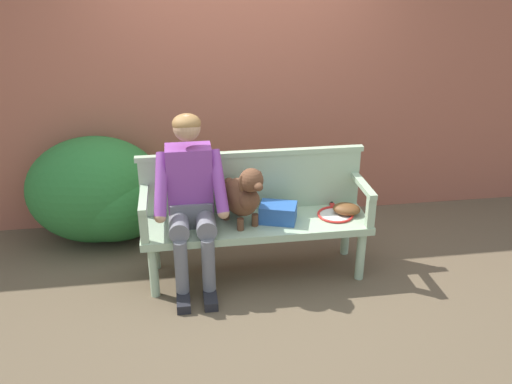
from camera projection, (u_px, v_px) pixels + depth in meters
The scene contains 13 objects.
ground_plane at pixel (256, 273), 4.46m from camera, with size 40.00×40.00×0.00m, color brown.
brick_garden_fence at pixel (237, 88), 5.06m from camera, with size 8.00×0.30×2.48m, color #9E5642.
hedge_bush_far_right at pixel (113, 196), 4.89m from camera, with size 1.10×0.91×0.79m, color #286B2D.
hedge_bush_mid_left at pixel (96, 190), 4.82m from camera, with size 1.19×0.87×0.96m, color #286B2D.
garden_bench at pixel (256, 228), 4.29m from camera, with size 1.77×0.52×0.48m.
bench_backrest at pixel (252, 180), 4.37m from camera, with size 1.81×0.06×0.50m.
bench_armrest_left_end at pixel (144, 210), 3.99m from camera, with size 0.06×0.52×0.28m.
bench_armrest_right_end at pixel (366, 196), 4.22m from camera, with size 0.06×0.52×0.28m.
person_seated at pixel (191, 195), 4.08m from camera, with size 0.56×0.66×1.35m.
dog_on_bench at pixel (243, 195), 4.11m from camera, with size 0.36×0.50×0.50m.
tennis_racket at pixel (335, 213), 4.37m from camera, with size 0.32×0.58×0.03m.
baseball_glove at pixel (347, 209), 4.36m from camera, with size 0.22×0.17×0.09m, color brown.
sports_bag at pixel (278, 213), 4.25m from camera, with size 0.28×0.20×0.14m, color #2856A3.
Camera 1 is at (-0.56, -3.76, 2.43)m, focal length 38.23 mm.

